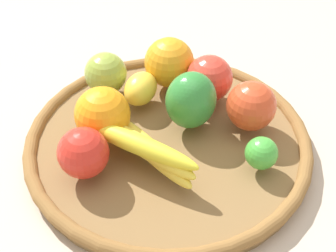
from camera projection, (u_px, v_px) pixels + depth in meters
ground_plane at (168, 151)px, 0.80m from camera, size 2.40×2.40×0.00m
basket at (168, 143)px, 0.79m from camera, size 0.44×0.44×0.03m
orange_1 at (103, 113)px, 0.76m from camera, size 0.09×0.09×0.08m
bell_pepper at (191, 100)px, 0.77m from camera, size 0.11×0.11×0.09m
apple_3 at (251, 106)px, 0.78m from camera, size 0.10×0.10×0.08m
banana_bunch at (144, 147)px, 0.73m from camera, size 0.16×0.18×0.05m
lime_0 at (261, 153)px, 0.72m from camera, size 0.05×0.05×0.05m
apple_1 at (209, 78)px, 0.83m from camera, size 0.11×0.11×0.08m
orange_0 at (169, 62)px, 0.86m from camera, size 0.10×0.10×0.08m
apple_0 at (83, 153)px, 0.70m from camera, size 0.08×0.08×0.07m
apple_2 at (106, 73)px, 0.84m from camera, size 0.10×0.10×0.07m
lemon_0 at (141, 89)px, 0.83m from camera, size 0.08×0.07×0.05m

